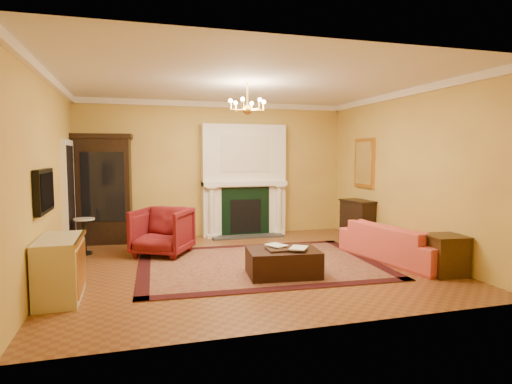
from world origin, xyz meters
name	(u,v)px	position (x,y,z in m)	size (l,w,h in m)	color
floor	(248,265)	(0.00, 0.00, -0.01)	(6.00, 5.50, 0.02)	brown
ceiling	(247,81)	(0.00, 0.00, 3.01)	(6.00, 5.50, 0.02)	white
wall_back	(216,169)	(0.00, 2.76, 1.50)	(6.00, 0.02, 3.00)	gold
wall_front	(316,187)	(0.00, -2.76, 1.50)	(6.00, 0.02, 3.00)	gold
wall_left	(47,177)	(-3.01, 0.00, 1.50)	(0.02, 5.50, 3.00)	gold
wall_right	(406,173)	(3.01, 0.00, 1.50)	(0.02, 5.50, 3.00)	gold
fireplace	(244,183)	(0.60, 2.57, 1.19)	(1.90, 0.70, 2.50)	white
crown_molding	(234,94)	(0.00, 0.96, 2.94)	(6.00, 5.50, 0.12)	white
doorway	(69,197)	(-2.95, 1.70, 1.05)	(0.08, 1.05, 2.10)	silver
tv_panel	(44,191)	(-2.95, -0.60, 1.35)	(0.09, 0.95, 0.58)	black
gilt_mirror	(364,163)	(2.97, 1.40, 1.65)	(0.06, 0.76, 1.05)	gold
chandelier	(247,106)	(0.00, 0.00, 2.61)	(0.63, 0.55, 0.53)	gold
oriental_rug	(259,264)	(0.19, -0.05, 0.01)	(3.95, 2.96, 0.02)	#4C1017
china_cabinet	(104,191)	(-2.40, 2.49, 1.08)	(1.08, 0.49, 2.15)	black
wingback_armchair	(162,229)	(-1.32, 1.05, 0.47)	(0.92, 0.86, 0.95)	maroon
pedestal_table	(84,233)	(-2.69, 1.51, 0.39)	(0.37, 0.37, 0.67)	black
commode	(60,268)	(-2.73, -1.00, 0.39)	(0.50, 1.05, 0.78)	#BAB388
coral_sofa	(398,236)	(2.55, -0.49, 0.43)	(2.18, 0.64, 0.85)	#CA4E40
end_table	(445,256)	(2.72, -1.46, 0.29)	(0.50, 0.50, 0.58)	#3D2610
console_table	(358,221)	(2.78, 1.26, 0.42)	(0.43, 0.75, 0.84)	black
leather_ottoman	(283,262)	(0.33, -0.82, 0.21)	(1.05, 0.76, 0.39)	black
ottoman_tray	(281,249)	(0.29, -0.86, 0.42)	(0.42, 0.33, 0.03)	black
book_a	(271,238)	(0.16, -0.77, 0.59)	(0.23, 0.03, 0.30)	gray
book_b	(291,238)	(0.43, -0.91, 0.60)	(0.24, 0.02, 0.32)	gray
topiary_left	(217,170)	(-0.03, 2.53, 1.49)	(0.18, 0.18, 0.48)	tan
topiary_right	(270,171)	(1.20, 2.53, 1.46)	(0.16, 0.16, 0.42)	tan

